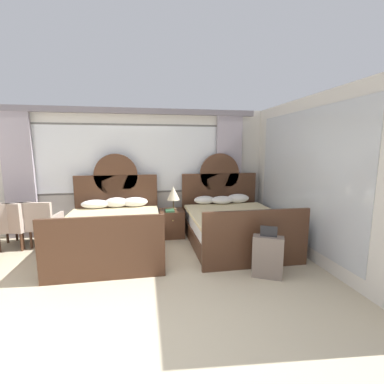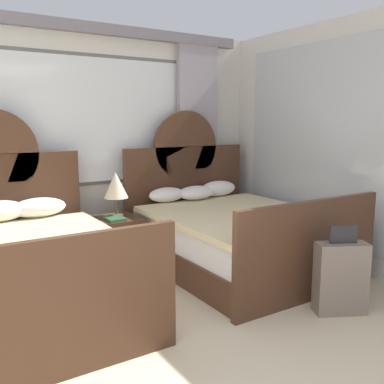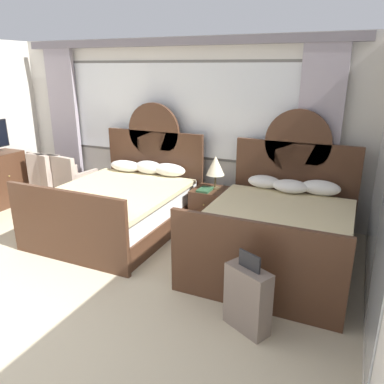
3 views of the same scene
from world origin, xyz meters
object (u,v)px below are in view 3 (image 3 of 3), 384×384
bed_near_mirror (277,231)px  armchair_by_window_centre (50,174)px  table_lamp_on_nightstand (215,166)px  armchair_by_window_left (70,177)px  bed_near_window (121,205)px  book_on_nightstand (205,190)px  nightstand_between_beds (210,207)px  suitcase_on_floor (248,299)px  armchair_by_window_right (52,175)px

bed_near_mirror → armchair_by_window_centre: bearing=172.7°
table_lamp_on_nightstand → armchair_by_window_left: 2.60m
bed_near_window → armchair_by_window_left: (-1.38, 0.52, 0.11)m
book_on_nightstand → armchair_by_window_left: armchair_by_window_left is taller
nightstand_between_beds → armchair_by_window_left: size_ratio=0.64×
nightstand_between_beds → armchair_by_window_centre: size_ratio=0.64×
suitcase_on_floor → armchair_by_window_right: bearing=154.6°
armchair_by_window_left → bed_near_window: bearing=-20.7°
nightstand_between_beds → bed_near_mirror: bearing=-29.8°
bed_near_mirror → table_lamp_on_nightstand: size_ratio=4.44×
nightstand_between_beds → armchair_by_window_right: size_ratio=0.64×
table_lamp_on_nightstand → armchair_by_window_centre: (-3.01, -0.18, -0.43)m
armchair_by_window_centre → armchair_by_window_left: bearing=-0.3°
bed_near_mirror → bed_near_window: bearing=180.0°
nightstand_between_beds → armchair_by_window_left: armchair_by_window_left is taller
book_on_nightstand → armchair_by_window_right: armchair_by_window_right is taller
bed_near_window → nightstand_between_beds: bearing=29.8°
armchair_by_window_left → nightstand_between_beds: bearing=2.9°
bed_near_mirror → book_on_nightstand: bed_near_mirror is taller
armchair_by_window_centre → book_on_nightstand: bearing=0.5°
armchair_by_window_left → armchair_by_window_centre: bearing=179.7°
book_on_nightstand → bed_near_window: bearing=-153.2°
armchair_by_window_centre → suitcase_on_floor: (4.14, -1.95, -0.17)m
suitcase_on_floor → book_on_nightstand: bearing=121.8°
bed_near_window → armchair_by_window_left: size_ratio=2.48×
table_lamp_on_nightstand → bed_near_window: bearing=-149.1°
bed_near_window → book_on_nightstand: bearing=26.8°
table_lamp_on_nightstand → armchair_by_window_right: bearing=-176.4°
bed_near_mirror → armchair_by_window_left: bed_near_mirror is taller
armchair_by_window_centre → suitcase_on_floor: bearing=-25.2°
nightstand_between_beds → armchair_by_window_left: 2.52m
bed_near_mirror → armchair_by_window_right: (-4.06, 0.52, 0.11)m
armchair_by_window_centre → table_lamp_on_nightstand: bearing=3.5°
suitcase_on_floor → armchair_by_window_left: bearing=152.2°
bed_near_window → book_on_nightstand: (1.08, 0.55, 0.21)m
armchair_by_window_centre → armchair_by_window_right: size_ratio=1.00×
bed_near_mirror → armchair_by_window_right: bed_near_mirror is taller
bed_near_window → table_lamp_on_nightstand: 1.48m
bed_near_mirror → nightstand_between_beds: size_ratio=3.85×
book_on_nightstand → nightstand_between_beds: bearing=65.5°
bed_near_mirror → armchair_by_window_left: bearing=171.9°
bed_near_mirror → nightstand_between_beds: (-1.13, 0.65, -0.09)m
nightstand_between_beds → table_lamp_on_nightstand: size_ratio=1.15×
armchair_by_window_centre → nightstand_between_beds: bearing=2.4°
nightstand_between_beds → book_on_nightstand: 0.32m
bed_near_mirror → suitcase_on_floor: bearing=-88.2°
nightstand_between_beds → book_on_nightstand: size_ratio=2.18×
bed_near_window → armchair_by_window_centre: bed_near_window is taller
nightstand_between_beds → suitcase_on_floor: (1.17, -2.07, 0.03)m
nightstand_between_beds → book_on_nightstand: book_on_nightstand is taller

